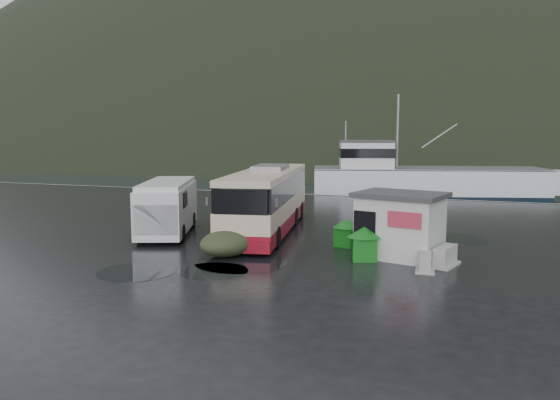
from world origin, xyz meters
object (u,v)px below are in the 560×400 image
(jersey_barrier_c, at_px, (445,266))
(fishing_trawler, at_px, (427,187))
(coach_bus, at_px, (267,231))
(dome_tent, at_px, (228,256))
(ticket_kiosk, at_px, (399,257))
(waste_bin_right, at_px, (347,246))
(jersey_barrier_b, at_px, (422,261))
(white_van, at_px, (168,234))
(waste_bin_left, at_px, (364,260))
(jersey_barrier_a, at_px, (425,270))

(jersey_barrier_c, relative_size, fishing_trawler, 0.06)
(coach_bus, relative_size, jersey_barrier_c, 7.75)
(dome_tent, distance_m, ticket_kiosk, 7.42)
(waste_bin_right, bearing_deg, jersey_barrier_b, -26.63)
(white_van, bearing_deg, coach_bus, 6.06)
(waste_bin_left, relative_size, jersey_barrier_c, 0.89)
(dome_tent, distance_m, jersey_barrier_b, 8.28)
(ticket_kiosk, distance_m, jersey_barrier_a, 2.31)
(coach_bus, relative_size, dome_tent, 4.26)
(coach_bus, xyz_separation_m, waste_bin_right, (4.85, -2.41, 0.00))
(white_van, height_order, waste_bin_right, white_van)
(ticket_kiosk, relative_size, fishing_trawler, 0.14)
(jersey_barrier_c, height_order, fishing_trawler, fishing_trawler)
(jersey_barrier_a, bearing_deg, dome_tent, -179.21)
(coach_bus, xyz_separation_m, ticket_kiosk, (7.45, -3.85, 0.00))
(white_van, distance_m, fishing_trawler, 30.81)
(ticket_kiosk, relative_size, jersey_barrier_b, 2.31)
(waste_bin_right, xyz_separation_m, jersey_barrier_b, (3.57, -1.79, 0.00))
(jersey_barrier_c, xyz_separation_m, fishing_trawler, (-2.57, 31.11, 0.00))
(dome_tent, bearing_deg, white_van, 144.39)
(jersey_barrier_a, bearing_deg, ticket_kiosk, 121.63)
(coach_bus, height_order, jersey_barrier_c, coach_bus)
(white_van, relative_size, waste_bin_right, 5.12)
(dome_tent, xyz_separation_m, ticket_kiosk, (7.12, 2.09, 0.00))
(waste_bin_left, distance_m, jersey_barrier_b, 2.42)
(coach_bus, relative_size, white_van, 1.86)
(waste_bin_right, bearing_deg, coach_bus, 153.61)
(coach_bus, height_order, dome_tent, coach_bus)
(coach_bus, height_order, jersey_barrier_b, coach_bus)
(jersey_barrier_b, relative_size, jersey_barrier_c, 0.96)
(jersey_barrier_c, bearing_deg, dome_tent, -173.18)
(jersey_barrier_a, bearing_deg, jersey_barrier_c, 53.81)
(jersey_barrier_b, relative_size, fishing_trawler, 0.06)
(coach_bus, height_order, waste_bin_left, coach_bus)
(white_van, xyz_separation_m, waste_bin_left, (10.82, -2.56, 0.00))
(fishing_trawler, bearing_deg, jersey_barrier_c, -99.78)
(ticket_kiosk, xyz_separation_m, jersey_barrier_a, (1.21, -1.97, 0.00))
(waste_bin_right, bearing_deg, jersey_barrier_c, -28.47)
(white_van, xyz_separation_m, jersey_barrier_a, (13.39, -3.51, 0.00))
(coach_bus, distance_m, waste_bin_right, 5.42)
(jersey_barrier_b, xyz_separation_m, jersey_barrier_c, (0.95, -0.66, 0.00))
(dome_tent, relative_size, jersey_barrier_b, 1.89)
(waste_bin_left, bearing_deg, ticket_kiosk, 37.12)
(waste_bin_right, distance_m, jersey_barrier_c, 5.14)
(waste_bin_right, height_order, ticket_kiosk, ticket_kiosk)
(fishing_trawler, bearing_deg, coach_bus, -119.02)
(waste_bin_left, relative_size, fishing_trawler, 0.06)
(ticket_kiosk, bearing_deg, white_van, -172.02)
(jersey_barrier_c, bearing_deg, waste_bin_right, 151.53)
(jersey_barrier_a, height_order, jersey_barrier_b, jersey_barrier_b)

